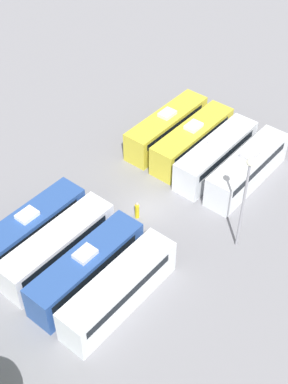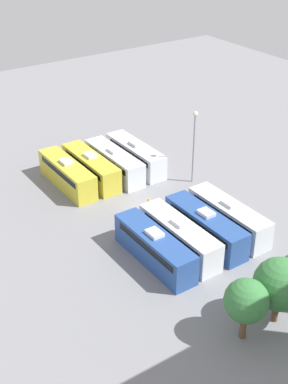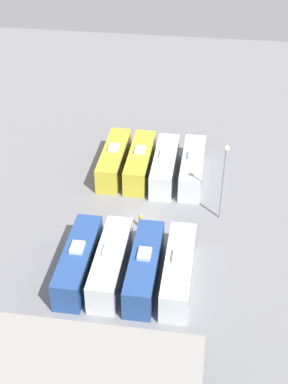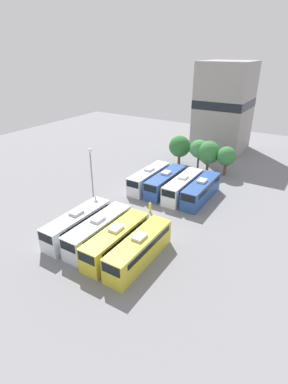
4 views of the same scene
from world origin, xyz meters
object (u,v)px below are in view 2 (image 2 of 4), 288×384
(bus_6, at_px, (179,236))
(tree_3, at_px, (246,301))
(tree_2, at_px, (280,284))
(bus_0, at_px, (136,155))
(bus_4, at_px, (229,216))
(bus_5, at_px, (206,226))
(worker_person, at_px, (149,205))
(bus_1, at_px, (114,162))
(bus_7, at_px, (155,247))
(light_pole, at_px, (194,136))
(bus_3, at_px, (67,174))
(bus_2, at_px, (91,167))

(bus_6, relative_size, tree_3, 1.86)
(bus_6, bearing_deg, tree_2, 92.60)
(bus_0, xyz_separation_m, tree_2, (5.80, 29.49, 2.11))
(bus_4, bearing_deg, bus_5, 1.52)
(bus_4, xyz_separation_m, bus_5, (3.14, 0.08, 0.00))
(bus_6, distance_m, worker_person, 7.78)
(bus_1, distance_m, worker_person, 9.75)
(bus_6, bearing_deg, bus_7, 2.94)
(bus_0, bearing_deg, tree_3, 72.47)
(bus_6, relative_size, light_pole, 1.13)
(bus_3, bearing_deg, bus_1, 175.39)
(bus_0, height_order, tree_2, tree_2)
(bus_0, height_order, bus_2, same)
(worker_person, xyz_separation_m, tree_2, (1.06, 19.71, 3.01))
(light_pole, bearing_deg, bus_5, 57.36)
(bus_1, xyz_separation_m, light_pole, (-6.74, 6.86, 4.30))
(light_pole, relative_size, tree_2, 1.51)
(worker_person, bearing_deg, bus_1, -98.81)
(bus_7, height_order, light_pole, light_pole)
(tree_3, bearing_deg, bus_7, -89.46)
(tree_3, bearing_deg, bus_6, -103.66)
(bus_7, xyz_separation_m, worker_person, (-4.65, -7.71, -0.90))
(bus_5, bearing_deg, tree_3, 62.89)
(bus_1, height_order, bus_5, same)
(bus_0, height_order, worker_person, bus_0)
(bus_2, height_order, bus_6, same)
(bus_6, xyz_separation_m, bus_7, (3.04, 0.16, 0.00))
(worker_person, xyz_separation_m, tree_3, (4.54, 19.60, 2.91))
(bus_5, relative_size, tree_2, 1.71)
(bus_0, relative_size, bus_5, 1.00)
(bus_5, xyz_separation_m, tree_2, (2.63, 12.03, 2.11))
(bus_5, height_order, tree_3, tree_3)
(bus_6, distance_m, bus_7, 3.04)
(bus_0, relative_size, bus_6, 1.00)
(worker_person, bearing_deg, bus_3, -65.05)
(bus_0, bearing_deg, bus_5, 79.70)
(bus_6, xyz_separation_m, light_pole, (-9.84, -10.29, 4.30))
(tree_3, bearing_deg, bus_3, -89.71)
(bus_1, height_order, bus_3, same)
(bus_7, distance_m, tree_2, 12.70)
(bus_3, bearing_deg, bus_6, 99.90)
(bus_2, bearing_deg, tree_3, 84.21)
(bus_0, xyz_separation_m, light_pole, (-3.49, 7.05, 4.30))
(bus_3, xyz_separation_m, bus_7, (-0.04, 17.80, 0.00))
(bus_7, bearing_deg, bus_4, -179.27)
(bus_2, xyz_separation_m, worker_person, (-1.54, 10.05, -0.90))
(bus_2, distance_m, bus_5, 17.99)
(bus_7, bearing_deg, bus_3, -89.87)
(bus_4, distance_m, light_pole, 11.73)
(bus_0, distance_m, bus_5, 17.74)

